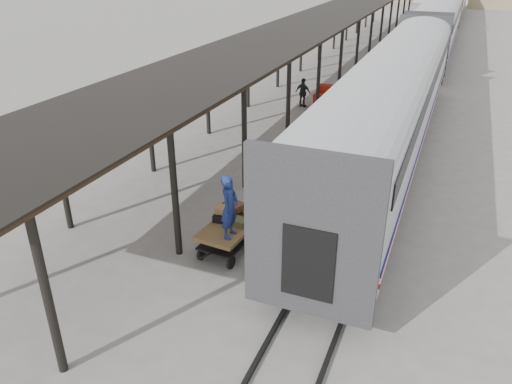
{
  "coord_description": "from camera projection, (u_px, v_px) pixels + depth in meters",
  "views": [
    {
      "loc": [
        5.58,
        -12.89,
        8.27
      ],
      "look_at": [
        0.52,
        -0.46,
        1.7
      ],
      "focal_mm": 35.0,
      "sensor_mm": 36.0,
      "label": 1
    }
  ],
  "objects": [
    {
      "name": "baggage_cart",
      "position": [
        232.0,
        230.0,
        15.0
      ],
      "size": [
        1.46,
        2.5,
        0.86
      ],
      "rotation": [
        0.0,
        0.0,
        -0.09
      ],
      "color": "brown",
      "rests_on": "ground"
    },
    {
      "name": "rails",
      "position": [
        433.0,
        53.0,
        43.42
      ],
      "size": [
        1.54,
        150.0,
        0.12
      ],
      "color": "black",
      "rests_on": "ground"
    },
    {
      "name": "porter",
      "position": [
        230.0,
        207.0,
        13.87
      ],
      "size": [
        0.45,
        0.69,
        1.88
      ],
      "primitive_type": "imported",
      "rotation": [
        0.0,
        0.0,
        1.58
      ],
      "color": "navy",
      "rests_on": "baggage_cart"
    },
    {
      "name": "ground",
      "position": [
        247.0,
        230.0,
        16.25
      ],
      "size": [
        160.0,
        160.0,
        0.0
      ],
      "primitive_type": "plane",
      "color": "slate",
      "rests_on": "ground"
    },
    {
      "name": "luggage_tug",
      "position": [
        324.0,
        98.0,
        28.39
      ],
      "size": [
        0.89,
        1.44,
        1.26
      ],
      "rotation": [
        0.0,
        0.0,
        0.01
      ],
      "color": "maroon",
      "rests_on": "ground"
    },
    {
      "name": "train",
      "position": [
        438.0,
        22.0,
        42.09
      ],
      "size": [
        3.45,
        76.01,
        4.01
      ],
      "color": "silver",
      "rests_on": "ground"
    },
    {
      "name": "pedestrian",
      "position": [
        303.0,
        93.0,
        28.53
      ],
      "size": [
        1.04,
        0.62,
        1.66
      ],
      "primitive_type": "imported",
      "rotation": [
        0.0,
        0.0,
        2.9
      ],
      "color": "black",
      "rests_on": "ground"
    },
    {
      "name": "canopy",
      "position": [
        334.0,
        15.0,
        35.6
      ],
      "size": [
        4.9,
        64.3,
        4.15
      ],
      "color": "#422B19",
      "rests_on": "ground"
    },
    {
      "name": "suitcase_stack",
      "position": [
        235.0,
        213.0,
        15.14
      ],
      "size": [
        1.3,
        1.16,
        0.44
      ],
      "rotation": [
        0.0,
        0.0,
        -0.09
      ],
      "color": "#37373A",
      "rests_on": "baggage_cart"
    }
  ]
}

